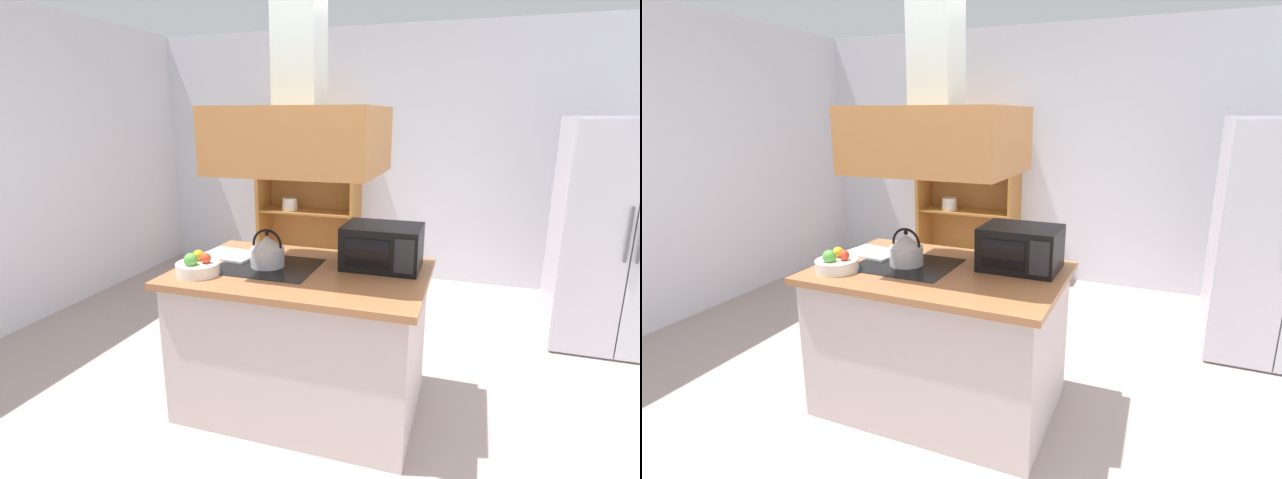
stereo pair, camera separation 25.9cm
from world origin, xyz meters
TOP-DOWN VIEW (x-y plane):
  - ground_plane at (0.00, 0.00)m, footprint 7.80×7.80m
  - wall_back at (0.00, 3.00)m, footprint 6.00×0.12m
  - kitchen_island at (-0.24, 0.24)m, footprint 1.48×0.97m
  - range_hood at (-0.24, 0.24)m, footprint 0.90×0.70m
  - refrigerator at (1.79, 1.83)m, footprint 0.90×0.77m
  - dish_cabinet at (-1.08, 2.78)m, footprint 1.15×0.40m
  - kettle at (-0.46, 0.24)m, footprint 0.21×0.21m
  - cutting_board at (-0.78, 0.36)m, footprint 0.37×0.28m
  - microwave at (0.20, 0.45)m, footprint 0.46×0.35m
  - fruit_bowl at (-0.78, -0.02)m, footprint 0.25×0.25m

SIDE VIEW (x-z plane):
  - ground_plane at x=0.00m, z-range 0.00..0.00m
  - kitchen_island at x=-0.24m, z-range 0.00..0.90m
  - dish_cabinet at x=-1.08m, z-range -0.11..1.71m
  - refrigerator at x=1.79m, z-range 0.00..1.79m
  - cutting_board at x=-0.78m, z-range 0.90..0.92m
  - fruit_bowl at x=-0.78m, z-range 0.88..1.02m
  - kettle at x=-0.46m, z-range 0.88..1.11m
  - microwave at x=0.20m, z-range 0.90..1.16m
  - wall_back at x=0.00m, z-range 0.00..2.70m
  - range_hood at x=-0.24m, z-range 1.16..2.38m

